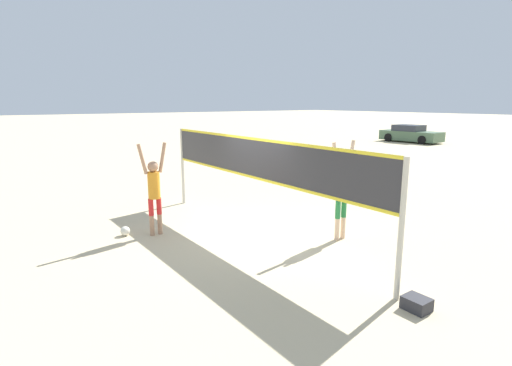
{
  "coord_description": "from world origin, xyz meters",
  "views": [
    {
      "loc": [
        7.35,
        -5.35,
        3.15
      ],
      "look_at": [
        0.0,
        0.0,
        1.29
      ],
      "focal_mm": 28.0,
      "sensor_mm": 36.0,
      "label": 1
    }
  ],
  "objects": [
    {
      "name": "parked_car_mid",
      "position": [
        -10.92,
        22.95,
        0.61
      ],
      "size": [
        4.68,
        2.1,
        1.33
      ],
      "rotation": [
        0.0,
        0.0,
        0.05
      ],
      "color": "#4C6B4C",
      "rests_on": "ground_plane"
    },
    {
      "name": "player_blocker",
      "position": [
        1.33,
        1.45,
        1.22
      ],
      "size": [
        0.28,
        0.72,
        2.29
      ],
      "rotation": [
        0.0,
        0.0,
        -1.57
      ],
      "color": "beige",
      "rests_on": "ground_plane"
    },
    {
      "name": "player_spiker",
      "position": [
        -1.48,
        -1.9,
        1.17
      ],
      "size": [
        0.28,
        0.71,
        2.21
      ],
      "rotation": [
        0.0,
        0.0,
        1.57
      ],
      "color": "tan",
      "rests_on": "ground_plane"
    },
    {
      "name": "volleyball_net",
      "position": [
        0.0,
        0.0,
        1.73
      ],
      "size": [
        7.82,
        0.09,
        2.34
      ],
      "color": "beige",
      "rests_on": "ground_plane"
    },
    {
      "name": "volleyball",
      "position": [
        -1.84,
        -2.52,
        0.11
      ],
      "size": [
        0.23,
        0.23,
        0.23
      ],
      "color": "silver",
      "rests_on": "ground_plane"
    },
    {
      "name": "gear_bag",
      "position": [
        4.25,
        -0.04,
        0.1
      ],
      "size": [
        0.39,
        0.32,
        0.2
      ],
      "color": "#2D2D33",
      "rests_on": "ground_plane"
    },
    {
      "name": "ground_plane",
      "position": [
        0.0,
        0.0,
        0.0
      ],
      "size": [
        200.0,
        200.0,
        0.0
      ],
      "primitive_type": "plane",
      "color": "beige"
    }
  ]
}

